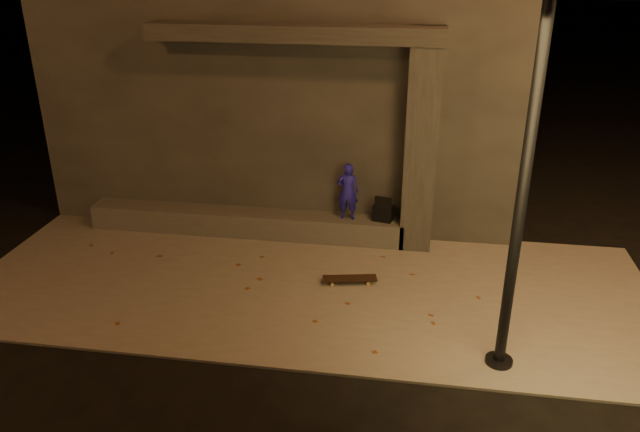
% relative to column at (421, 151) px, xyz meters
% --- Properties ---
extents(ground, '(120.00, 120.00, 0.00)m').
position_rel_column_xyz_m(ground, '(-1.70, -3.75, -1.84)').
color(ground, black).
rests_on(ground, ground).
extents(sidewalk, '(11.00, 4.40, 0.04)m').
position_rel_column_xyz_m(sidewalk, '(-1.70, -1.75, -1.82)').
color(sidewalk, slate).
rests_on(sidewalk, ground).
extents(building, '(9.00, 5.10, 5.22)m').
position_rel_column_xyz_m(building, '(-2.70, 2.74, 0.77)').
color(building, '#353230').
rests_on(building, ground).
extents(ledge, '(6.00, 0.55, 0.45)m').
position_rel_column_xyz_m(ledge, '(-3.20, 0.00, -1.58)').
color(ledge, '#57534F').
rests_on(ledge, sidewalk).
extents(column, '(0.55, 0.55, 3.60)m').
position_rel_column_xyz_m(column, '(0.00, 0.00, 0.00)').
color(column, '#353230').
rests_on(column, sidewalk).
extents(canopy, '(5.00, 0.70, 0.28)m').
position_rel_column_xyz_m(canopy, '(-2.20, 0.05, 1.94)').
color(canopy, '#353230').
rests_on(canopy, column).
extents(skateboarder, '(0.39, 0.26, 1.06)m').
position_rel_column_xyz_m(skateboarder, '(-1.25, 0.00, -0.82)').
color(skateboarder, '#231CBA').
rests_on(skateboarder, ledge).
extents(backpack, '(0.39, 0.29, 0.49)m').
position_rel_column_xyz_m(backpack, '(-0.60, -0.00, -1.18)').
color(backpack, black).
rests_on(backpack, ledge).
extents(skateboard, '(0.91, 0.40, 0.10)m').
position_rel_column_xyz_m(skateboard, '(-1.02, -1.59, -1.72)').
color(skateboard, black).
rests_on(skateboard, sidewalk).
extents(street_lamp_0, '(0.36, 0.36, 7.78)m').
position_rel_column_xyz_m(street_lamp_0, '(1.18, -3.38, 2.55)').
color(street_lamp_0, black).
rests_on(street_lamp_0, ground).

